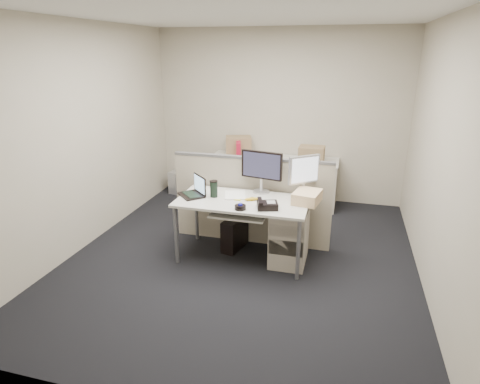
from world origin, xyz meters
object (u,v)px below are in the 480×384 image
(laptop, at_px, (191,186))
(desk_phone, at_px, (267,205))
(desk, at_px, (242,205))
(monitor_main, at_px, (262,172))

(laptop, bearing_deg, desk_phone, 35.28)
(desk, height_order, desk_phone, desk_phone)
(desk, xyz_separation_m, monitor_main, (0.15, 0.32, 0.32))
(desk, bearing_deg, desk_phone, -28.86)
(desk, bearing_deg, monitor_main, 64.89)
(desk, bearing_deg, laptop, -178.15)
(monitor_main, height_order, laptop, monitor_main)
(desk, relative_size, monitor_main, 2.95)
(monitor_main, xyz_separation_m, laptop, (-0.77, -0.34, -0.14))
(desk, relative_size, desk_phone, 6.84)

